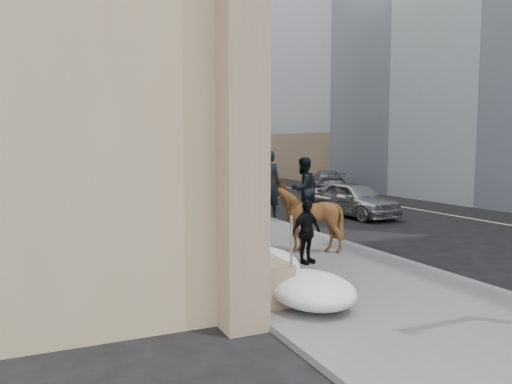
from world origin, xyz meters
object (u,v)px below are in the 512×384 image
mounted_horse_right (304,213)px  car_grey (326,181)px  car_silver (355,199)px  pedestrian (306,232)px  mounted_horse_left (267,213)px

mounted_horse_right → car_grey: (10.80, 16.20, -0.50)m
car_silver → car_grey: car_silver is taller
pedestrian → mounted_horse_right: bearing=46.2°
pedestrian → car_silver: 9.35m
mounted_horse_right → pedestrian: mounted_horse_right is taller
mounted_horse_right → pedestrian: bearing=45.2°
mounted_horse_left → pedestrian: bearing=153.4°
mounted_horse_left → pedestrian: size_ratio=1.87×
mounted_horse_left → car_grey: size_ratio=0.63×
car_grey → pedestrian: bearing=79.5°
mounted_horse_right → pedestrian: 1.42m
mounted_horse_left → car_silver: mounted_horse_left is taller
mounted_horse_right → car_silver: size_ratio=0.59×
mounted_horse_right → car_grey: bearing=-141.3°
mounted_horse_left → pedestrian: 1.13m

